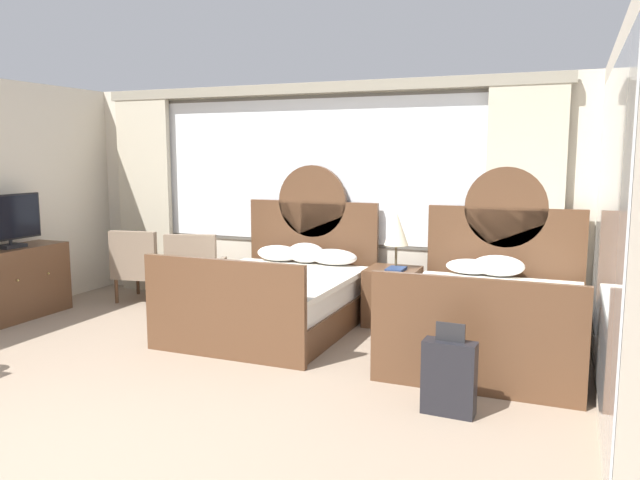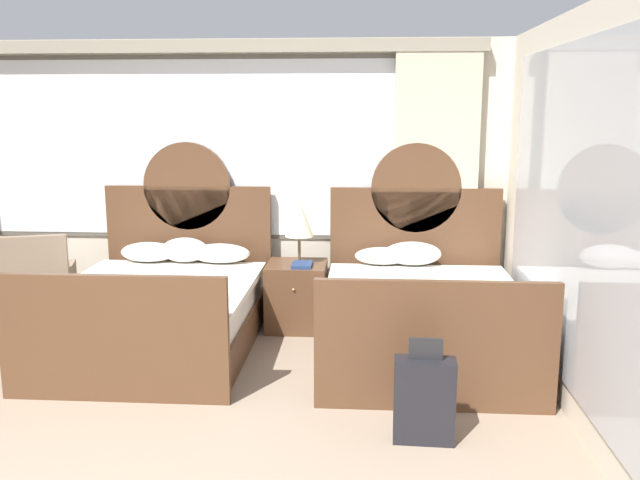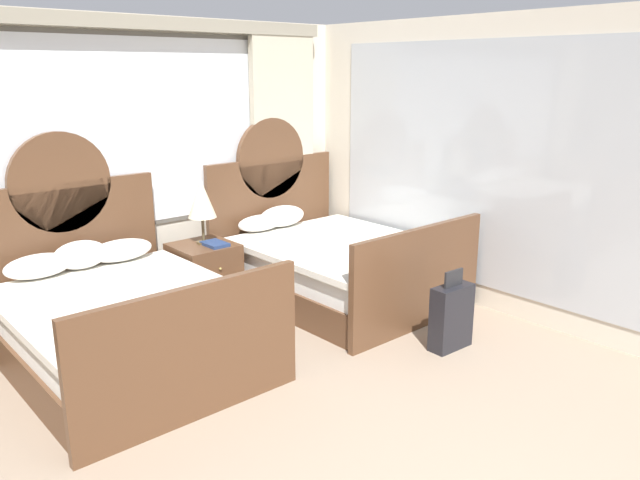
{
  "view_description": "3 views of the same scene",
  "coord_description": "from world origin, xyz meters",
  "px_view_note": "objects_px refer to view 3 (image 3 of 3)",
  "views": [
    {
      "loc": [
        2.89,
        -2.62,
        1.86
      ],
      "look_at": [
        0.95,
        2.16,
        1.14
      ],
      "focal_mm": 34.76,
      "sensor_mm": 36.0,
      "label": 1
    },
    {
      "loc": [
        1.77,
        -2.25,
        2.05
      ],
      "look_at": [
        1.47,
        2.19,
        1.17
      ],
      "focal_mm": 37.61,
      "sensor_mm": 36.0,
      "label": 2
    },
    {
      "loc": [
        -1.78,
        -1.18,
        2.23
      ],
      "look_at": [
        1.13,
        2.13,
        1.01
      ],
      "focal_mm": 34.99,
      "sensor_mm": 36.0,
      "label": 3
    }
  ],
  "objects_px": {
    "nightstand_between_beds": "(205,275)",
    "table_lamp_on_nightstand": "(202,199)",
    "book_on_nightstand": "(215,244)",
    "suitcase_on_floor": "(451,317)",
    "bed_near_mirror": "(332,263)",
    "bed_near_window": "(119,319)"
  },
  "relations": [
    {
      "from": "bed_near_window",
      "to": "suitcase_on_floor",
      "type": "relative_size",
      "value": 3.21
    },
    {
      "from": "suitcase_on_floor",
      "to": "nightstand_between_beds",
      "type": "bearing_deg",
      "value": 115.25
    },
    {
      "from": "book_on_nightstand",
      "to": "suitcase_on_floor",
      "type": "xyz_separation_m",
      "value": [
        0.95,
        -2.04,
        -0.36
      ]
    },
    {
      "from": "nightstand_between_beds",
      "to": "suitcase_on_floor",
      "type": "xyz_separation_m",
      "value": [
        1.01,
        -2.15,
        -0.04
      ]
    },
    {
      "from": "book_on_nightstand",
      "to": "table_lamp_on_nightstand",
      "type": "bearing_deg",
      "value": 106.04
    },
    {
      "from": "bed_near_window",
      "to": "nightstand_between_beds",
      "type": "height_order",
      "value": "bed_near_window"
    },
    {
      "from": "bed_near_mirror",
      "to": "table_lamp_on_nightstand",
      "type": "distance_m",
      "value": 1.44
    },
    {
      "from": "bed_near_window",
      "to": "book_on_nightstand",
      "type": "xyz_separation_m",
      "value": [
        1.18,
        0.48,
        0.28
      ]
    },
    {
      "from": "bed_near_mirror",
      "to": "table_lamp_on_nightstand",
      "type": "height_order",
      "value": "bed_near_mirror"
    },
    {
      "from": "table_lamp_on_nightstand",
      "to": "bed_near_window",
      "type": "bearing_deg",
      "value": -151.82
    },
    {
      "from": "book_on_nightstand",
      "to": "suitcase_on_floor",
      "type": "bearing_deg",
      "value": -65.0
    },
    {
      "from": "bed_near_mirror",
      "to": "suitcase_on_floor",
      "type": "height_order",
      "value": "bed_near_mirror"
    },
    {
      "from": "nightstand_between_beds",
      "to": "bed_near_mirror",
      "type": "bearing_deg",
      "value": -28.24
    },
    {
      "from": "nightstand_between_beds",
      "to": "suitcase_on_floor",
      "type": "relative_size",
      "value": 0.92
    },
    {
      "from": "book_on_nightstand",
      "to": "bed_near_mirror",
      "type": "bearing_deg",
      "value": -24.91
    },
    {
      "from": "bed_near_window",
      "to": "bed_near_mirror",
      "type": "xyz_separation_m",
      "value": [
        2.23,
        -0.01,
        -0.01
      ]
    },
    {
      "from": "nightstand_between_beds",
      "to": "table_lamp_on_nightstand",
      "type": "xyz_separation_m",
      "value": [
        0.02,
        0.02,
        0.74
      ]
    },
    {
      "from": "bed_near_window",
      "to": "table_lamp_on_nightstand",
      "type": "distance_m",
      "value": 1.47
    },
    {
      "from": "bed_near_mirror",
      "to": "table_lamp_on_nightstand",
      "type": "relative_size",
      "value": 3.51
    },
    {
      "from": "bed_near_mirror",
      "to": "suitcase_on_floor",
      "type": "bearing_deg",
      "value": -93.7
    },
    {
      "from": "bed_near_mirror",
      "to": "nightstand_between_beds",
      "type": "bearing_deg",
      "value": 151.76
    },
    {
      "from": "table_lamp_on_nightstand",
      "to": "suitcase_on_floor",
      "type": "height_order",
      "value": "table_lamp_on_nightstand"
    }
  ]
}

